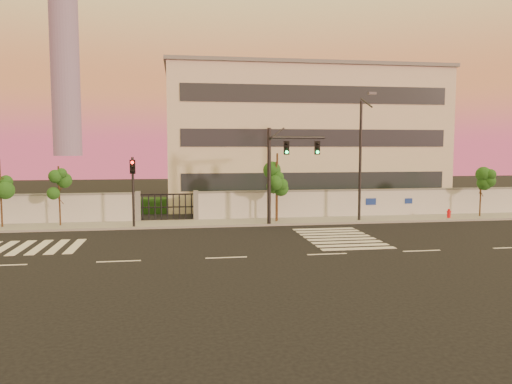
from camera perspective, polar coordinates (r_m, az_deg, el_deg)
The scene contains 16 objects.
ground at distance 24.09m, azimuth -3.42°, elevation -7.51°, with size 120.00×120.00×0.00m, color black.
sidewalk at distance 34.36m, azimuth -5.11°, elevation -3.55°, with size 60.00×3.00×0.15m, color gray.
perimeter_wall at distance 35.72m, azimuth -5.12°, elevation -1.61°, with size 60.00×0.36×2.20m.
hedge_row at distance 38.54m, azimuth -3.82°, elevation -1.47°, with size 41.00×4.25×1.80m.
institutional_building at distance 46.75m, azimuth 5.00°, elevation 6.25°, with size 24.40×12.40×12.25m.
distant_skyscraper at distance 314.95m, azimuth -21.06°, elevation 15.25°, with size 16.00×16.00×118.00m.
road_markings at distance 27.66m, azimuth -7.45°, elevation -5.85°, with size 57.00×7.62×0.02m.
street_tree_b at distance 35.77m, azimuth -27.17°, elevation 1.47°, with size 1.40×1.12×4.52m.
street_tree_c at distance 34.92m, azimuth -21.57°, elevation 1.02°, with size 1.30×1.04×4.03m.
street_tree_d at distance 34.27m, azimuth 2.37°, elevation 1.61°, with size 1.33×1.06×4.27m.
street_tree_e at distance 34.56m, azimuth 2.47°, elevation 2.33°, with size 1.56×1.24×4.84m.
street_tree_f at distance 40.40m, azimuth 24.34°, elevation 1.00°, with size 1.40×1.11×3.60m.
traffic_signal_main at distance 33.23m, azimuth 2.91°, elevation 3.19°, with size 4.08×1.20×6.53m.
traffic_signal_secondary at distance 32.93m, azimuth -13.89°, elevation 0.95°, with size 0.36×0.35×4.63m.
streetlight_east at distance 35.37m, azimuth 11.94°, elevation 4.25°, with size 0.53×2.13×8.83m.
fire_hydrant at distance 38.80m, azimuth 21.17°, elevation -2.40°, with size 0.32×0.30×0.80m.
Camera 1 is at (-2.24, -23.39, 5.30)m, focal length 35.00 mm.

